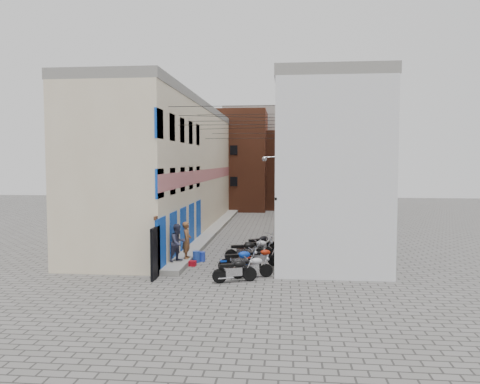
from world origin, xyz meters
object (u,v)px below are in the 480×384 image
(motorcycle_f, at_px, (258,247))
(motorcycle_g, at_px, (260,243))
(water_jug_near, at_px, (196,257))
(water_jug_far, at_px, (202,257))
(motorcycle_d, at_px, (262,256))
(motorcycle_e, at_px, (245,250))
(motorcycle_a, at_px, (235,269))
(motorcycle_b, at_px, (252,266))
(person_a, at_px, (187,240))
(person_b, at_px, (178,243))
(red_crate, at_px, (192,263))
(motorcycle_c, at_px, (240,259))

(motorcycle_f, xyz_separation_m, motorcycle_g, (0.10, 0.97, 0.04))
(motorcycle_f, height_order, water_jug_near, motorcycle_f)
(motorcycle_f, height_order, motorcycle_g, motorcycle_g)
(water_jug_near, bearing_deg, motorcycle_f, 26.42)
(motorcycle_f, distance_m, water_jug_far, 2.94)
(motorcycle_d, bearing_deg, motorcycle_e, -154.03)
(motorcycle_a, xyz_separation_m, motorcycle_e, (0.08, 3.96, 0.04))
(motorcycle_b, xyz_separation_m, motorcycle_f, (-0.02, 4.23, 0.02))
(motorcycle_d, xyz_separation_m, person_a, (-3.66, 0.29, 0.66))
(person_b, xyz_separation_m, water_jug_near, (0.69, 0.96, -0.86))
(motorcycle_f, xyz_separation_m, water_jug_near, (-2.93, -1.45, -0.27))
(motorcycle_b, relative_size, red_crate, 4.57)
(motorcycle_e, height_order, red_crate, motorcycle_e)
(motorcycle_f, bearing_deg, motorcycle_d, 10.97)
(motorcycle_a, height_order, red_crate, motorcycle_a)
(motorcycle_d, height_order, motorcycle_e, motorcycle_e)
(motorcycle_e, bearing_deg, person_a, -91.19)
(motorcycle_c, distance_m, water_jug_near, 2.92)
(motorcycle_g, height_order, person_a, person_a)
(motorcycle_e, bearing_deg, motorcycle_b, -4.74)
(motorcycle_f, xyz_separation_m, water_jug_far, (-2.68, -1.17, -0.31))
(motorcycle_d, distance_m, person_b, 4.01)
(person_a, xyz_separation_m, person_b, (-0.28, -0.68, -0.01))
(water_jug_far, bearing_deg, water_jug_near, -131.52)
(person_b, height_order, water_jug_far, person_b)
(motorcycle_c, relative_size, motorcycle_d, 1.16)
(motorcycle_d, xyz_separation_m, motorcycle_f, (-0.32, 2.03, 0.06))
(water_jug_near, relative_size, red_crate, 1.40)
(person_a, bearing_deg, motorcycle_d, -98.78)
(water_jug_far, bearing_deg, motorcycle_b, -48.56)
(red_crate, bearing_deg, motorcycle_d, 4.13)
(motorcycle_b, bearing_deg, motorcycle_d, 154.88)
(person_a, bearing_deg, motorcycle_b, -130.82)
(motorcycle_b, height_order, water_jug_near, motorcycle_b)
(motorcycle_e, distance_m, person_b, 3.39)
(motorcycle_d, bearing_deg, motorcycle_c, -54.22)
(motorcycle_c, relative_size, motorcycle_e, 0.97)
(motorcycle_d, bearing_deg, motorcycle_a, -33.87)
(motorcycle_b, bearing_deg, water_jug_near, -150.71)
(water_jug_near, bearing_deg, motorcycle_b, -43.28)
(motorcycle_d, bearing_deg, water_jug_near, -116.05)
(red_crate, bearing_deg, motorcycle_b, -33.09)
(motorcycle_d, bearing_deg, person_b, -100.39)
(motorcycle_a, distance_m, person_a, 4.28)
(person_a, bearing_deg, water_jug_near, -59.56)
(red_crate, bearing_deg, person_a, 123.02)
(motorcycle_c, distance_m, motorcycle_f, 3.27)
(motorcycle_a, height_order, water_jug_far, motorcycle_a)
(water_jug_near, xyz_separation_m, red_crate, (-0.06, -0.81, -0.16))
(motorcycle_g, xyz_separation_m, person_a, (-3.44, -2.71, 0.56))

